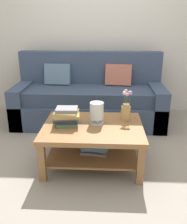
% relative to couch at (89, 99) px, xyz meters
% --- Properties ---
extents(ground_plane, '(10.00, 10.00, 0.00)m').
position_rel_couch_xyz_m(ground_plane, '(0.10, -1.00, -0.36)').
color(ground_plane, gray).
extents(back_wall, '(6.40, 0.12, 2.70)m').
position_rel_couch_xyz_m(back_wall, '(0.10, 0.65, 0.99)').
color(back_wall, beige).
rests_on(back_wall, ground).
extents(couch, '(2.24, 0.90, 1.06)m').
position_rel_couch_xyz_m(couch, '(0.00, 0.00, 0.00)').
color(couch, '#384760').
rests_on(couch, ground).
extents(coffee_table, '(1.07, 0.84, 0.45)m').
position_rel_couch_xyz_m(coffee_table, '(0.12, -1.26, -0.04)').
color(coffee_table, olive).
rests_on(coffee_table, ground).
extents(book_stack_main, '(0.29, 0.23, 0.19)m').
position_rel_couch_xyz_m(book_stack_main, '(-0.16, -1.25, 0.19)').
color(book_stack_main, '#51704C').
rests_on(book_stack_main, coffee_table).
extents(glass_hurricane_vase, '(0.15, 0.15, 0.24)m').
position_rel_couch_xyz_m(glass_hurricane_vase, '(0.16, -1.19, 0.22)').
color(glass_hurricane_vase, silver).
rests_on(glass_hurricane_vase, coffee_table).
extents(flower_pitcher, '(0.12, 0.11, 0.35)m').
position_rel_couch_xyz_m(flower_pitcher, '(0.48, -1.08, 0.22)').
color(flower_pitcher, tan).
rests_on(flower_pitcher, coffee_table).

